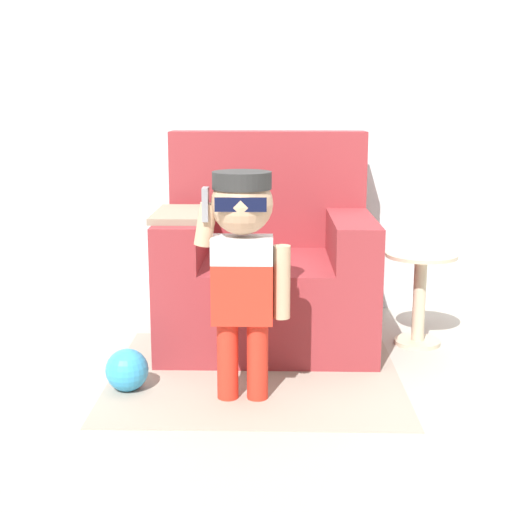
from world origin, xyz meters
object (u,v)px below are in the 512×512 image
(side_table, at_px, (420,289))
(armchair, at_px, (267,267))
(person_child, at_px, (243,250))
(toy_ball, at_px, (127,370))

(side_table, bearing_deg, armchair, 172.84)
(armchair, xyz_separation_m, person_child, (-0.09, -0.80, 0.25))
(armchair, relative_size, side_table, 2.26)
(armchair, xyz_separation_m, side_table, (0.77, -0.10, -0.09))
(armchair, xyz_separation_m, toy_ball, (-0.58, -0.73, -0.28))
(armchair, bearing_deg, toy_ball, -128.64)
(person_child, xyz_separation_m, side_table, (0.85, 0.70, -0.34))
(person_child, bearing_deg, side_table, 39.56)
(side_table, height_order, toy_ball, side_table)
(armchair, bearing_deg, side_table, -7.16)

